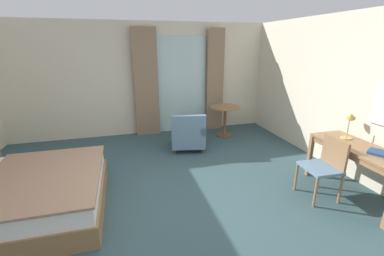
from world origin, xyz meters
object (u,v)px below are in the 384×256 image
at_px(writing_desk, 362,154).
at_px(round_cafe_table, 225,114).
at_px(bed, 9,197).
at_px(closed_book, 384,154).
at_px(desk_chair, 325,164).
at_px(armchair_by_window, 188,134).
at_px(desk_lamp, 350,121).

distance_m(writing_desk, round_cafe_table, 3.08).
xyz_separation_m(bed, closed_book, (4.70, -1.04, 0.48)).
xyz_separation_m(writing_desk, desk_chair, (-0.49, 0.12, -0.14)).
distance_m(closed_book, armchair_by_window, 3.32).
bearing_deg(closed_book, armchair_by_window, 97.61).
bearing_deg(bed, writing_desk, -9.48).
distance_m(bed, round_cafe_table, 4.42).
bearing_deg(round_cafe_table, armchair_by_window, -152.01).
bearing_deg(bed, desk_lamp, -4.25).
relative_size(bed, desk_chair, 2.47).
xyz_separation_m(desk_lamp, armchair_by_window, (-2.05, 1.97, -0.68)).
bearing_deg(writing_desk, round_cafe_table, 105.72).
bearing_deg(writing_desk, desk_lamp, 71.09).
distance_m(writing_desk, closed_book, 0.29).
distance_m(armchair_by_window, round_cafe_table, 1.23).
relative_size(desk_lamp, closed_book, 1.25).
bearing_deg(desk_lamp, round_cafe_table, 111.06).
bearing_deg(desk_chair, armchair_by_window, 121.88).
height_order(armchair_by_window, round_cafe_table, armchair_by_window).
relative_size(bed, desk_lamp, 5.23).
height_order(writing_desk, armchair_by_window, armchair_by_window).
bearing_deg(armchair_by_window, writing_desk, -51.45).
xyz_separation_m(armchair_by_window, round_cafe_table, (1.07, 0.57, 0.21)).
height_order(desk_chair, closed_book, desk_chair).
xyz_separation_m(bed, desk_lamp, (4.81, -0.36, 0.72)).
xyz_separation_m(bed, desk_chair, (4.17, -0.66, 0.23)).
bearing_deg(closed_book, bed, 138.88).
height_order(desk_chair, armchair_by_window, desk_chair).
xyz_separation_m(desk_lamp, round_cafe_table, (-0.98, 2.54, -0.47)).
bearing_deg(round_cafe_table, bed, -150.36).
bearing_deg(round_cafe_table, closed_book, -74.83).
distance_m(desk_chair, round_cafe_table, 2.86).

